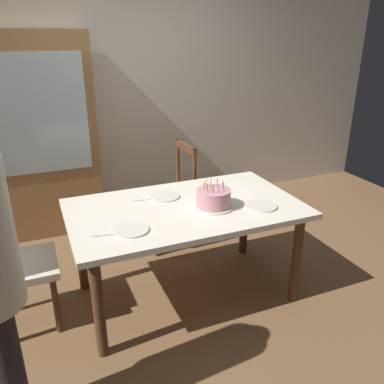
# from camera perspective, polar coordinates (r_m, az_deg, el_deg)

# --- Properties ---
(ground) EXTENTS (6.40, 6.40, 0.00)m
(ground) POSITION_cam_1_polar(r_m,az_deg,el_deg) (3.16, -0.86, -14.32)
(ground) COLOR brown
(back_wall) EXTENTS (6.40, 0.10, 2.60)m
(back_wall) POSITION_cam_1_polar(r_m,az_deg,el_deg) (4.36, -10.35, 14.10)
(back_wall) COLOR silver
(back_wall) RESTS_ON ground
(dining_table) EXTENTS (1.62, 0.95, 0.74)m
(dining_table) POSITION_cam_1_polar(r_m,az_deg,el_deg) (2.83, -0.94, -3.65)
(dining_table) COLOR silver
(dining_table) RESTS_ON ground
(birthday_cake) EXTENTS (0.28, 0.28, 0.20)m
(birthday_cake) POSITION_cam_1_polar(r_m,az_deg,el_deg) (2.75, 3.11, -0.99)
(birthday_cake) COLOR silver
(birthday_cake) RESTS_ON dining_table
(plate_near_celebrant) EXTENTS (0.22, 0.22, 0.01)m
(plate_near_celebrant) POSITION_cam_1_polar(r_m,az_deg,el_deg) (2.48, -8.72, -5.38)
(plate_near_celebrant) COLOR silver
(plate_near_celebrant) RESTS_ON dining_table
(plate_far_side) EXTENTS (0.22, 0.22, 0.01)m
(plate_far_side) POSITION_cam_1_polar(r_m,az_deg,el_deg) (2.95, -3.96, -0.62)
(plate_far_side) COLOR silver
(plate_far_side) RESTS_ON dining_table
(plate_near_guest) EXTENTS (0.22, 0.22, 0.01)m
(plate_near_guest) POSITION_cam_1_polar(r_m,az_deg,el_deg) (2.82, 9.92, -2.00)
(plate_near_guest) COLOR silver
(plate_near_guest) RESTS_ON dining_table
(fork_near_celebrant) EXTENTS (0.18, 0.04, 0.01)m
(fork_near_celebrant) POSITION_cam_1_polar(r_m,az_deg,el_deg) (2.45, -12.33, -6.07)
(fork_near_celebrant) COLOR silver
(fork_near_celebrant) RESTS_ON dining_table
(fork_far_side) EXTENTS (0.18, 0.04, 0.01)m
(fork_far_side) POSITION_cam_1_polar(r_m,az_deg,el_deg) (2.91, -6.94, -1.15)
(fork_far_side) COLOR silver
(fork_far_side) RESTS_ON dining_table
(chair_spindle_back) EXTENTS (0.46, 0.46, 0.95)m
(chair_spindle_back) POSITION_cam_1_polar(r_m,az_deg,el_deg) (3.64, -3.31, -0.92)
(chair_spindle_back) COLOR tan
(chair_spindle_back) RESTS_ON ground
(chair_upholstered) EXTENTS (0.45, 0.44, 0.95)m
(chair_upholstered) POSITION_cam_1_polar(r_m,az_deg,el_deg) (2.83, -25.31, -8.60)
(chair_upholstered) COLOR beige
(chair_upholstered) RESTS_ON ground
(china_cabinet) EXTENTS (1.10, 0.45, 1.90)m
(china_cabinet) POSITION_cam_1_polar(r_m,az_deg,el_deg) (4.03, -21.62, 7.26)
(china_cabinet) COLOR #9E7042
(china_cabinet) RESTS_ON ground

